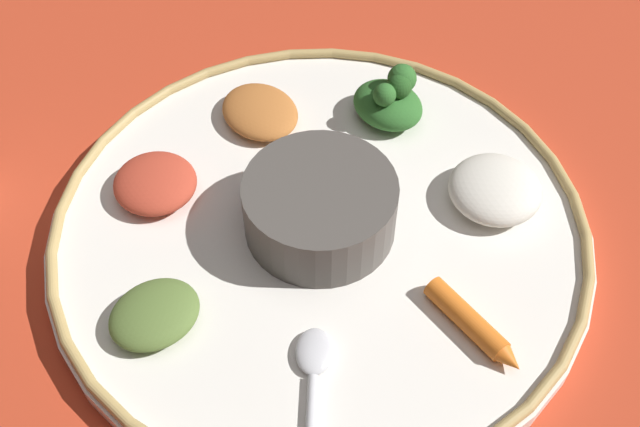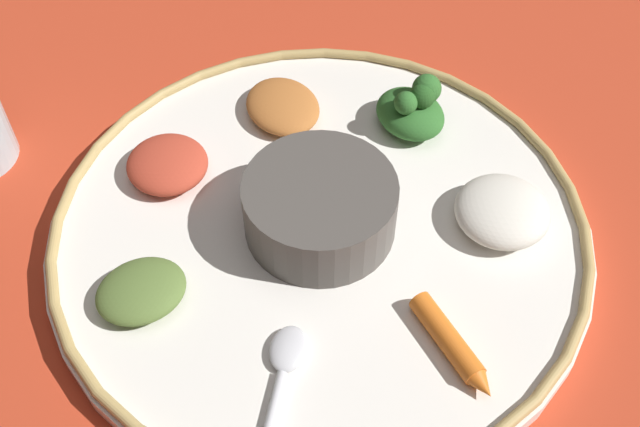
{
  "view_description": "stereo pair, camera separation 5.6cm",
  "coord_description": "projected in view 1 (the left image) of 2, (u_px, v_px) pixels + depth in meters",
  "views": [
    {
      "loc": [
        0.15,
        -0.31,
        0.46
      ],
      "look_at": [
        0.0,
        0.0,
        0.03
      ],
      "focal_mm": 44.06,
      "sensor_mm": 36.0,
      "label": 1
    },
    {
      "loc": [
        0.2,
        -0.29,
        0.46
      ],
      "look_at": [
        0.0,
        0.0,
        0.03
      ],
      "focal_mm": 44.06,
      "sensor_mm": 36.0,
      "label": 2
    }
  ],
  "objects": [
    {
      "name": "mound_chickpea",
      "position": [
        260.0,
        112.0,
        0.63
      ],
      "size": [
        0.09,
        0.08,
        0.02
      ],
      "primitive_type": "ellipsoid",
      "rotation": [
        0.0,
        0.0,
        2.67
      ],
      "color": "#B2662D",
      "rests_on": "platter"
    },
    {
      "name": "platter_rim",
      "position": [
        320.0,
        224.0,
        0.57
      ],
      "size": [
        0.39,
        0.39,
        0.01
      ],
      "primitive_type": "torus",
      "color": "tan",
      "rests_on": "platter"
    },
    {
      "name": "mound_collards",
      "position": [
        154.0,
        314.0,
        0.51
      ],
      "size": [
        0.07,
        0.08,
        0.02
      ],
      "primitive_type": "ellipsoid",
      "rotation": [
        0.0,
        0.0,
        1.1
      ],
      "color": "#567033",
      "rests_on": "platter"
    },
    {
      "name": "platter",
      "position": [
        320.0,
        233.0,
        0.57
      ],
      "size": [
        0.39,
        0.39,
        0.01
      ],
      "primitive_type": "cylinder",
      "color": "white",
      "rests_on": "ground_plane"
    },
    {
      "name": "carrot_near_spoon",
      "position": [
        473.0,
        325.0,
        0.51
      ],
      "size": [
        0.08,
        0.05,
        0.02
      ],
      "color": "orange",
      "rests_on": "platter"
    },
    {
      "name": "greens_pile",
      "position": [
        394.0,
        101.0,
        0.62
      ],
      "size": [
        0.07,
        0.06,
        0.05
      ],
      "color": "#2D6628",
      "rests_on": "platter"
    },
    {
      "name": "mound_berbere_red",
      "position": [
        155.0,
        183.0,
        0.58
      ],
      "size": [
        0.08,
        0.08,
        0.02
      ],
      "primitive_type": "ellipsoid",
      "rotation": [
        0.0,
        0.0,
        5.99
      ],
      "color": "#B73D28",
      "rests_on": "platter"
    },
    {
      "name": "spoon",
      "position": [
        312.0,
        402.0,
        0.48
      ],
      "size": [
        0.08,
        0.15,
        0.01
      ],
      "color": "silver",
      "rests_on": "platter"
    },
    {
      "name": "ground_plane",
      "position": [
        320.0,
        239.0,
        0.58
      ],
      "size": [
        2.4,
        2.4,
        0.0
      ],
      "primitive_type": "plane",
      "color": "#B7381E"
    },
    {
      "name": "center_bowl",
      "position": [
        320.0,
        205.0,
        0.55
      ],
      "size": [
        0.11,
        0.11,
        0.04
      ],
      "color": "#4C4742",
      "rests_on": "platter"
    },
    {
      "name": "mound_rice_white",
      "position": [
        495.0,
        189.0,
        0.57
      ],
      "size": [
        0.08,
        0.08,
        0.03
      ],
      "primitive_type": "ellipsoid",
      "rotation": [
        0.0,
        0.0,
        4.5
      ],
      "color": "silver",
      "rests_on": "platter"
    }
  ]
}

